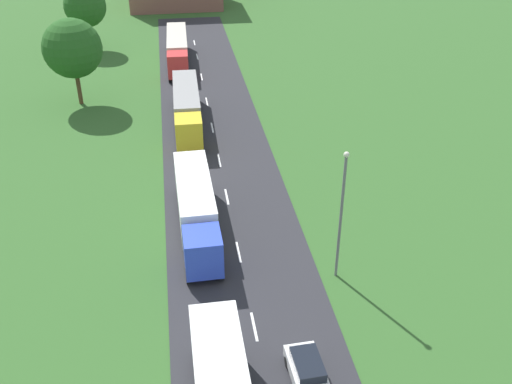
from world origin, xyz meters
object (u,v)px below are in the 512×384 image
object	(u,v)px
truck_second	(196,207)
car_second	(308,373)
tree_oak	(72,48)
truck_third	(187,107)
tree_maple	(85,6)
lamppost_second	(341,211)
truck_fourth	(177,48)

from	to	relation	value
truck_second	car_second	bearing A→B (deg)	-72.29
truck_second	tree_oak	bearing A→B (deg)	112.69
truck_third	tree_oak	bearing A→B (deg)	146.13
car_second	tree_maple	size ratio (longest dim) A/B	0.47
truck_third	lamppost_second	distance (m)	26.80
truck_fourth	car_second	size ratio (longest dim) A/B	3.54
truck_fourth	lamppost_second	xyz separation A→B (m)	(8.68, -44.57, 3.02)
car_second	lamppost_second	distance (m)	10.30
truck_second	truck_third	distance (m)	18.76
lamppost_second	tree_maple	world-z (taller)	lamppost_second
tree_oak	truck_fourth	bearing A→B (deg)	46.76
truck_second	car_second	world-z (taller)	truck_second
truck_second	lamppost_second	size ratio (longest dim) A/B	1.37
tree_maple	car_second	bearing A→B (deg)	-74.93
car_second	lamppost_second	bearing A→B (deg)	65.41
truck_second	car_second	size ratio (longest dim) A/B	3.05
truck_second	tree_maple	size ratio (longest dim) A/B	1.45
truck_fourth	car_second	xyz separation A→B (m)	(4.77, -53.11, -1.19)
car_second	tree_oak	bearing A→B (deg)	110.92
truck_third	lamppost_second	world-z (taller)	lamppost_second
truck_second	tree_maple	xyz separation A→B (m)	(-11.66, 46.12, 3.78)
truck_second	truck_third	world-z (taller)	truck_second
truck_fourth	lamppost_second	size ratio (longest dim) A/B	1.59
lamppost_second	tree_maple	size ratio (longest dim) A/B	1.06
tree_maple	truck_fourth	bearing A→B (deg)	-34.52
lamppost_second	car_second	bearing A→B (deg)	-114.59
truck_fourth	truck_second	bearing A→B (deg)	-90.06
truck_third	truck_fourth	size ratio (longest dim) A/B	0.95
truck_third	tree_oak	size ratio (longest dim) A/B	1.49
truck_third	tree_oak	world-z (taller)	tree_oak
truck_second	truck_fourth	world-z (taller)	truck_second
tree_maple	tree_oak	bearing A→B (deg)	-88.10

